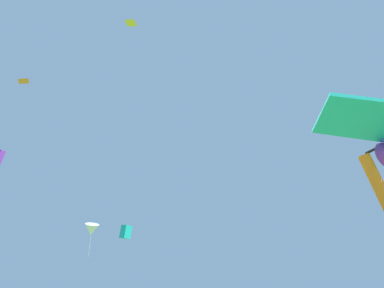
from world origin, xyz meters
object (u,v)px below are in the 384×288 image
distant_kite_orange_low_right (23,81)px  distant_kite_white_overhead_distant (91,230)px  distant_kite_teal_mid_left (126,232)px  distant_kite_yellow_mid_right (131,23)px

distant_kite_orange_low_right → distant_kite_white_overhead_distant: distant_kite_orange_low_right is taller
distant_kite_teal_mid_left → distant_kite_white_overhead_distant: distant_kite_teal_mid_left is taller
distant_kite_white_overhead_distant → distant_kite_teal_mid_left: bearing=42.8°
distant_kite_teal_mid_left → distant_kite_orange_low_right: bearing=-163.2°
distant_kite_white_overhead_distant → distant_kite_yellow_mid_right: 16.13m
distant_kite_orange_low_right → distant_kite_white_overhead_distant: 11.93m
distant_kite_teal_mid_left → distant_kite_orange_low_right: size_ratio=1.32×
distant_kite_orange_low_right → distant_kite_yellow_mid_right: distant_kite_yellow_mid_right is taller
distant_kite_teal_mid_left → distant_kite_white_overhead_distant: (-5.18, -4.80, -1.24)m
distant_kite_orange_low_right → distant_kite_yellow_mid_right: bearing=-39.5°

